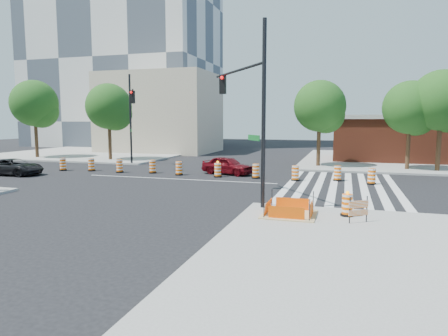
# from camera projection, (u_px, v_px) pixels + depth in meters

# --- Properties ---
(ground) EXTENTS (120.00, 120.00, 0.00)m
(ground) POSITION_uv_depth(u_px,v_px,m) (178.00, 179.00, 27.86)
(ground) COLOR black
(ground) RESTS_ON ground
(sidewalk_ne) EXTENTS (22.00, 22.00, 0.15)m
(sidewalk_ne) POSITION_uv_depth(u_px,v_px,m) (417.00, 161.00, 39.70)
(sidewalk_ne) COLOR gray
(sidewalk_ne) RESTS_ON ground
(sidewalk_nw) EXTENTS (22.00, 22.00, 0.15)m
(sidewalk_nw) POSITION_uv_depth(u_px,v_px,m) (104.00, 152.00, 50.17)
(sidewalk_nw) COLOR gray
(sidewalk_nw) RESTS_ON ground
(crosswalk_east) EXTENTS (6.75, 13.50, 0.01)m
(crosswalk_east) POSITION_uv_depth(u_px,v_px,m) (341.00, 187.00, 24.67)
(crosswalk_east) COLOR silver
(crosswalk_east) RESTS_ON ground
(lane_centerline) EXTENTS (14.00, 0.12, 0.01)m
(lane_centerline) POSITION_uv_depth(u_px,v_px,m) (178.00, 179.00, 27.86)
(lane_centerline) COLOR silver
(lane_centerline) RESTS_ON ground
(excavation_pit) EXTENTS (2.20, 2.20, 0.90)m
(excavation_pit) POSITION_uv_depth(u_px,v_px,m) (289.00, 213.00, 16.67)
(excavation_pit) COLOR tan
(excavation_pit) RESTS_ON ground
(tower_nw) EXTENTS (28.00, 18.00, 45.00)m
(tower_nw) POSITION_uv_depth(u_px,v_px,m) (124.00, 6.00, 64.44)
(tower_nw) COLOR silver
(tower_nw) RESTS_ON ground
(brick_storefront) EXTENTS (16.50, 8.50, 4.60)m
(brick_storefront) POSITION_uv_depth(u_px,v_px,m) (418.00, 138.00, 39.44)
(brick_storefront) COLOR maroon
(brick_storefront) RESTS_ON ground
(beige_midrise) EXTENTS (14.00, 10.00, 10.00)m
(beige_midrise) POSITION_uv_depth(u_px,v_px,m) (160.00, 113.00, 51.64)
(beige_midrise) COLOR tan
(beige_midrise) RESTS_ON ground
(red_coupe) EXTENTS (4.31, 2.63, 1.37)m
(red_coupe) POSITION_uv_depth(u_px,v_px,m) (228.00, 165.00, 30.27)
(red_coupe) COLOR #55070E
(red_coupe) RESTS_ON ground
(dark_suv) EXTENTS (4.50, 2.21, 1.23)m
(dark_suv) POSITION_uv_depth(u_px,v_px,m) (14.00, 167.00, 29.85)
(dark_suv) COLOR black
(dark_suv) RESTS_ON ground
(signal_pole_se) EXTENTS (3.91, 5.11, 8.32)m
(signal_pole_se) POSITION_uv_depth(u_px,v_px,m) (248.00, 99.00, 19.19)
(signal_pole_se) COLOR black
(signal_pole_se) RESTS_ON ground
(signal_pole_nw) EXTENTS (3.38, 5.24, 8.08)m
(signal_pole_nw) POSITION_uv_depth(u_px,v_px,m) (131.00, 110.00, 34.82)
(signal_pole_nw) COLOR black
(signal_pole_nw) RESTS_ON ground
(pit_drum) EXTENTS (0.53, 0.53, 1.05)m
(pit_drum) POSITION_uv_depth(u_px,v_px,m) (347.00, 206.00, 16.46)
(pit_drum) COLOR black
(pit_drum) RESTS_ON ground
(barricade) EXTENTS (0.73, 0.53, 1.02)m
(barricade) POSITION_uv_depth(u_px,v_px,m) (358.00, 208.00, 15.37)
(barricade) COLOR #FF6405
(barricade) RESTS_ON ground
(tree_north_a) EXTENTS (4.90, 4.90, 8.33)m
(tree_north_a) POSITION_uv_depth(u_px,v_px,m) (35.00, 106.00, 42.40)
(tree_north_a) COLOR #382314
(tree_north_a) RESTS_ON ground
(tree_north_b) EXTENTS (4.56, 4.56, 7.75)m
(tree_north_b) POSITION_uv_depth(u_px,v_px,m) (109.00, 109.00, 39.94)
(tree_north_b) COLOR #382314
(tree_north_b) RESTS_ON ground
(tree_north_c) EXTENTS (4.42, 4.42, 7.51)m
(tree_north_c) POSITION_uv_depth(u_px,v_px,m) (320.00, 109.00, 34.28)
(tree_north_c) COLOR #382314
(tree_north_c) RESTS_ON ground
(tree_north_d) EXTENTS (4.26, 4.26, 7.24)m
(tree_north_d) POSITION_uv_depth(u_px,v_px,m) (411.00, 111.00, 31.92)
(tree_north_d) COLOR #382314
(tree_north_d) RESTS_ON ground
(tree_north_e) EXTENTS (4.69, 4.69, 7.97)m
(tree_north_e) POSITION_uv_depth(u_px,v_px,m) (442.00, 104.00, 30.82)
(tree_north_e) COLOR #382314
(tree_north_e) RESTS_ON ground
(median_drum_0) EXTENTS (0.60, 0.60, 1.02)m
(median_drum_0) POSITION_uv_depth(u_px,v_px,m) (63.00, 165.00, 32.53)
(median_drum_0) COLOR black
(median_drum_0) RESTS_ON ground
(median_drum_1) EXTENTS (0.60, 0.60, 1.02)m
(median_drum_1) POSITION_uv_depth(u_px,v_px,m) (91.00, 165.00, 32.26)
(median_drum_1) COLOR black
(median_drum_1) RESTS_ON ground
(median_drum_2) EXTENTS (0.60, 0.60, 1.02)m
(median_drum_2) POSITION_uv_depth(u_px,v_px,m) (120.00, 167.00, 31.29)
(median_drum_2) COLOR black
(median_drum_2) RESTS_ON ground
(median_drum_3) EXTENTS (0.60, 0.60, 1.02)m
(median_drum_3) POSITION_uv_depth(u_px,v_px,m) (153.00, 167.00, 30.95)
(median_drum_3) COLOR black
(median_drum_3) RESTS_ON ground
(median_drum_4) EXTENTS (0.60, 0.60, 1.02)m
(median_drum_4) POSITION_uv_depth(u_px,v_px,m) (179.00, 169.00, 29.82)
(median_drum_4) COLOR black
(median_drum_4) RESTS_ON ground
(median_drum_5) EXTENTS (0.60, 0.60, 1.18)m
(median_drum_5) POSITION_uv_depth(u_px,v_px,m) (218.00, 170.00, 28.79)
(median_drum_5) COLOR black
(median_drum_5) RESTS_ON ground
(median_drum_6) EXTENTS (0.60, 0.60, 1.02)m
(median_drum_6) POSITION_uv_depth(u_px,v_px,m) (256.00, 172.00, 28.14)
(median_drum_6) COLOR black
(median_drum_6) RESTS_ON ground
(median_drum_7) EXTENTS (0.60, 0.60, 1.02)m
(median_drum_7) POSITION_uv_depth(u_px,v_px,m) (295.00, 174.00, 27.07)
(median_drum_7) COLOR black
(median_drum_7) RESTS_ON ground
(median_drum_8) EXTENTS (0.60, 0.60, 1.02)m
(median_drum_8) POSITION_uv_depth(u_px,v_px,m) (338.00, 174.00, 27.01)
(median_drum_8) COLOR black
(median_drum_8) RESTS_ON ground
(median_drum_9) EXTENTS (0.60, 0.60, 1.02)m
(median_drum_9) POSITION_uv_depth(u_px,v_px,m) (372.00, 177.00, 25.50)
(median_drum_9) COLOR black
(median_drum_9) RESTS_ON ground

